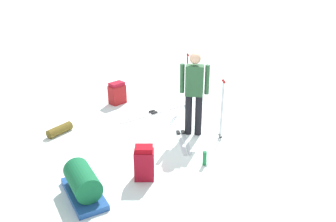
{
  "coord_description": "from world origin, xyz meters",
  "views": [
    {
      "loc": [
        5.98,
        1.34,
        3.37
      ],
      "look_at": [
        0.0,
        0.0,
        0.7
      ],
      "focal_mm": 38.41,
      "sensor_mm": 36.0,
      "label": 1
    }
  ],
  "objects_px": {
    "skier_standing": "(194,90)",
    "backpack_large_dark": "(144,163)",
    "ski_poles_planted_near": "(222,107)",
    "thermos_bottle": "(205,158)",
    "backpack_bright": "(117,93)",
    "gear_sled": "(83,184)",
    "ski_pair_far": "(153,113)",
    "ski_pair_near": "(181,133)",
    "ski_poles_planted_far": "(187,77)",
    "sleeping_mat_rolled": "(60,130)"
  },
  "relations": [
    {
      "from": "gear_sled",
      "to": "skier_standing",
      "type": "bearing_deg",
      "value": 151.97
    },
    {
      "from": "sleeping_mat_rolled",
      "to": "backpack_bright",
      "type": "bearing_deg",
      "value": 162.25
    },
    {
      "from": "ski_poles_planted_near",
      "to": "thermos_bottle",
      "type": "bearing_deg",
      "value": -9.89
    },
    {
      "from": "skier_standing",
      "to": "gear_sled",
      "type": "bearing_deg",
      "value": -28.03
    },
    {
      "from": "gear_sled",
      "to": "thermos_bottle",
      "type": "relative_size",
      "value": 4.09
    },
    {
      "from": "skier_standing",
      "to": "backpack_large_dark",
      "type": "xyz_separation_m",
      "value": [
        1.76,
        -0.52,
        -0.67
      ]
    },
    {
      "from": "sleeping_mat_rolled",
      "to": "ski_poles_planted_far",
      "type": "bearing_deg",
      "value": 132.45
    },
    {
      "from": "backpack_large_dark",
      "to": "thermos_bottle",
      "type": "bearing_deg",
      "value": 124.5
    },
    {
      "from": "ski_poles_planted_far",
      "to": "gear_sled",
      "type": "distance_m",
      "value": 4.03
    },
    {
      "from": "ski_pair_near",
      "to": "sleeping_mat_rolled",
      "type": "height_order",
      "value": "sleeping_mat_rolled"
    },
    {
      "from": "backpack_bright",
      "to": "ski_poles_planted_near",
      "type": "bearing_deg",
      "value": 63.38
    },
    {
      "from": "backpack_large_dark",
      "to": "ski_pair_far",
      "type": "bearing_deg",
      "value": -168.19
    },
    {
      "from": "backpack_bright",
      "to": "ski_poles_planted_far",
      "type": "relative_size",
      "value": 0.42
    },
    {
      "from": "ski_pair_far",
      "to": "gear_sled",
      "type": "distance_m",
      "value": 3.26
    },
    {
      "from": "sleeping_mat_rolled",
      "to": "thermos_bottle",
      "type": "relative_size",
      "value": 2.12
    },
    {
      "from": "ski_pair_near",
      "to": "ski_poles_planted_far",
      "type": "height_order",
      "value": "ski_poles_planted_far"
    },
    {
      "from": "ski_pair_far",
      "to": "ski_poles_planted_near",
      "type": "xyz_separation_m",
      "value": [
        0.92,
        1.63,
        0.67
      ]
    },
    {
      "from": "backpack_large_dark",
      "to": "ski_pair_near",
      "type": "bearing_deg",
      "value": 170.6
    },
    {
      "from": "skier_standing",
      "to": "ski_poles_planted_near",
      "type": "distance_m",
      "value": 0.63
    },
    {
      "from": "skier_standing",
      "to": "backpack_large_dark",
      "type": "distance_m",
      "value": 1.95
    },
    {
      "from": "ski_pair_near",
      "to": "backpack_bright",
      "type": "bearing_deg",
      "value": -125.14
    },
    {
      "from": "skier_standing",
      "to": "ski_pair_near",
      "type": "relative_size",
      "value": 0.99
    },
    {
      "from": "ski_pair_far",
      "to": "ski_poles_planted_far",
      "type": "bearing_deg",
      "value": 134.25
    },
    {
      "from": "ski_pair_near",
      "to": "sleeping_mat_rolled",
      "type": "relative_size",
      "value": 3.12
    },
    {
      "from": "backpack_bright",
      "to": "thermos_bottle",
      "type": "height_order",
      "value": "backpack_bright"
    },
    {
      "from": "backpack_bright",
      "to": "gear_sled",
      "type": "distance_m",
      "value": 3.74
    },
    {
      "from": "thermos_bottle",
      "to": "ski_poles_planted_far",
      "type": "bearing_deg",
      "value": -163.52
    },
    {
      "from": "ski_pair_near",
      "to": "sleeping_mat_rolled",
      "type": "xyz_separation_m",
      "value": [
        0.54,
        -2.42,
        0.08
      ]
    },
    {
      "from": "gear_sled",
      "to": "sleeping_mat_rolled",
      "type": "xyz_separation_m",
      "value": [
        -1.82,
        -1.37,
        -0.13
      ]
    },
    {
      "from": "ski_pair_near",
      "to": "backpack_large_dark",
      "type": "xyz_separation_m",
      "value": [
        1.7,
        -0.28,
        0.28
      ]
    },
    {
      "from": "ski_poles_planted_near",
      "to": "thermos_bottle",
      "type": "xyz_separation_m",
      "value": [
        1.04,
        -0.18,
        -0.56
      ]
    },
    {
      "from": "backpack_large_dark",
      "to": "sleeping_mat_rolled",
      "type": "bearing_deg",
      "value": -118.48
    },
    {
      "from": "ski_pair_far",
      "to": "backpack_bright",
      "type": "xyz_separation_m",
      "value": [
        -0.41,
        -1.01,
        0.25
      ]
    },
    {
      "from": "skier_standing",
      "to": "gear_sled",
      "type": "distance_m",
      "value": 2.84
    },
    {
      "from": "sleeping_mat_rolled",
      "to": "thermos_bottle",
      "type": "distance_m",
      "value": 3.09
    },
    {
      "from": "backpack_large_dark",
      "to": "ski_poles_planted_far",
      "type": "distance_m",
      "value": 3.27
    },
    {
      "from": "ski_pair_far",
      "to": "sleeping_mat_rolled",
      "type": "bearing_deg",
      "value": -48.34
    },
    {
      "from": "skier_standing",
      "to": "ski_poles_planted_near",
      "type": "xyz_separation_m",
      "value": [
        0.09,
        0.56,
        -0.27
      ]
    },
    {
      "from": "ski_pair_near",
      "to": "gear_sled",
      "type": "relative_size",
      "value": 1.61
    },
    {
      "from": "ski_pair_near",
      "to": "ski_poles_planted_far",
      "type": "bearing_deg",
      "value": -174.51
    },
    {
      "from": "ski_poles_planted_far",
      "to": "sleeping_mat_rolled",
      "type": "height_order",
      "value": "ski_poles_planted_far"
    },
    {
      "from": "ski_pair_near",
      "to": "thermos_bottle",
      "type": "distance_m",
      "value": 1.25
    },
    {
      "from": "sleeping_mat_rolled",
      "to": "skier_standing",
      "type": "bearing_deg",
      "value": 102.61
    },
    {
      "from": "ski_pair_near",
      "to": "gear_sled",
      "type": "bearing_deg",
      "value": -23.86
    },
    {
      "from": "skier_standing",
      "to": "ski_pair_far",
      "type": "xyz_separation_m",
      "value": [
        -0.83,
        -1.06,
        -0.94
      ]
    },
    {
      "from": "backpack_bright",
      "to": "ski_poles_planted_near",
      "type": "xyz_separation_m",
      "value": [
        1.32,
        2.64,
        0.42
      ]
    },
    {
      "from": "backpack_large_dark",
      "to": "backpack_bright",
      "type": "distance_m",
      "value": 3.37
    },
    {
      "from": "ski_poles_planted_far",
      "to": "thermos_bottle",
      "type": "relative_size",
      "value": 4.92
    },
    {
      "from": "ski_pair_near",
      "to": "ski_pair_far",
      "type": "height_order",
      "value": "same"
    },
    {
      "from": "gear_sled",
      "to": "ski_poles_planted_near",
      "type": "bearing_deg",
      "value": 141.52
    }
  ]
}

